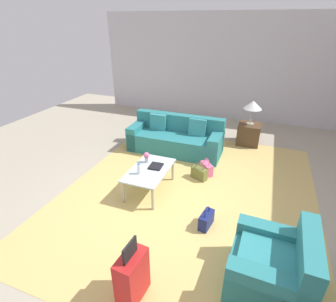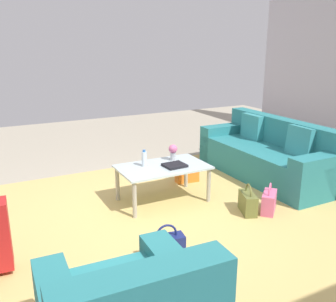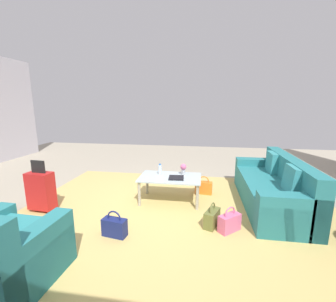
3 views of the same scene
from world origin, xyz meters
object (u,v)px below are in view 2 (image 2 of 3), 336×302
Objects in this scene: couch at (269,157)px; coffee_table_book at (175,165)px; flower_vase at (173,151)px; handbag_olive at (248,202)px; handbag_orange at (187,173)px; handbag_navy at (167,247)px; water_bottle at (144,159)px; handbag_pink at (269,202)px; coffee_table at (163,171)px.

couch reaches higher than coffee_table_book.
couch is 10.66× the size of flower_vase.
handbag_orange is at bearing -84.37° from handbag_olive.
handbag_olive is at bearing 95.63° from handbag_orange.
handbag_navy is (0.78, 1.35, -0.45)m from flower_vase.
water_bottle reaches higher than coffee_table_book.
water_bottle reaches higher than handbag_pink.
coffee_table_book is 0.71× the size of handbag_pink.
coffee_table_book is at bearing -121.35° from handbag_navy.
coffee_table_book is 1.18m from handbag_pink.
coffee_table is 1.07m from handbag_olive.
couch is at bearing -151.02° from handbag_navy.
couch is 1.79m from coffee_table.
flower_vase is 0.57× the size of handbag_pink.
handbag_orange is at bearing -74.78° from handbag_pink.
flower_vase is at bearing -145.71° from coffee_table.
coffee_table_book is at bearing 47.10° from handbag_orange.
water_bottle is 0.80× the size of coffee_table_book.
handbag_pink is 1.55m from handbag_navy.
couch is 2.00m from water_bottle.
handbag_orange is at bearing -136.42° from coffee_table_book.
flower_vase reaches higher than handbag_navy.
handbag_olive is 1.35m from handbag_navy.
coffee_table_book is 0.71× the size of handbag_olive.
couch is at bearing 164.36° from handbag_orange.
flower_vase reaches higher than handbag_olive.
handbag_orange is at bearing -144.03° from coffee_table.
couch reaches higher than handbag_olive.
coffee_table is at bearing 3.20° from couch.
handbag_orange is (-0.38, -0.28, -0.45)m from flower_vase.
flower_vase reaches higher than coffee_table_book.
coffee_table is at bearing 35.97° from handbag_orange.
handbag_orange is (-0.48, -0.51, -0.34)m from coffee_table_book.
handbag_olive and handbag_navy have the same top height.
coffee_table is 0.27m from water_bottle.
coffee_table reaches higher than handbag_orange.
flower_vase is 0.65m from handbag_orange.
coffee_table is at bearing 153.43° from water_bottle.
couch is at bearing 178.17° from flower_vase.
flower_vase is 0.57× the size of handbag_orange.
handbag_olive is 1.20m from handbag_orange.
handbag_orange is 1.00× the size of handbag_navy.
couch is at bearing -177.35° from coffee_table_book.
water_bottle reaches higher than coffee_table.
coffee_table reaches higher than handbag_navy.
couch reaches higher than handbag_navy.
couch reaches higher than handbag_orange.
couch is 2.03× the size of coffee_table.
handbag_navy is (0.36, 1.30, -0.42)m from water_bottle.
water_bottle is (1.99, -0.00, 0.25)m from couch.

